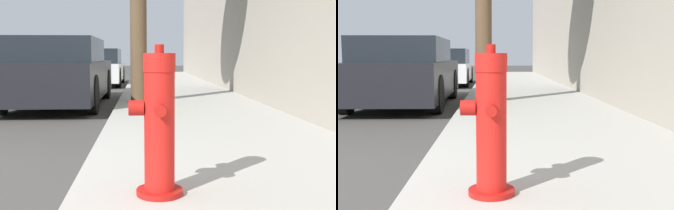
% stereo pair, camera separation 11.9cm
% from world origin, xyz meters
% --- Properties ---
extents(sidewalk_slab, '(2.67, 40.00, 0.13)m').
position_xyz_m(sidewalk_slab, '(3.16, 0.00, 0.07)').
color(sidewalk_slab, '#A8A59E').
rests_on(sidewalk_slab, ground_plane).
extents(fire_hydrant, '(0.34, 0.35, 0.94)m').
position_xyz_m(fire_hydrant, '(2.41, -0.21, 0.57)').
color(fire_hydrant, '#A91511').
rests_on(fire_hydrant, sidewalk_slab).
extents(parked_car_near, '(1.78, 4.29, 1.35)m').
position_xyz_m(parked_car_near, '(0.64, 5.80, 0.67)').
color(parked_car_near, black).
rests_on(parked_car_near, ground_plane).
extents(parked_car_mid, '(1.81, 3.90, 1.23)m').
position_xyz_m(parked_car_mid, '(0.71, 11.75, 0.60)').
color(parked_car_mid, silver).
rests_on(parked_car_mid, ground_plane).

